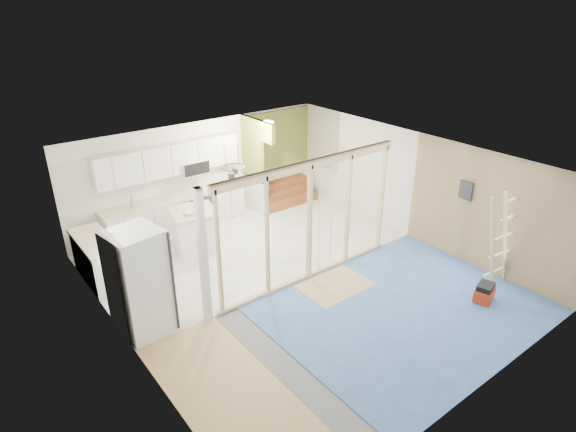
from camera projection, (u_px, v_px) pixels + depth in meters
room at (298, 226)px, 9.44m from camera, size 7.01×8.01×2.61m
floor_overlays at (299, 279)px, 10.07m from camera, size 7.00×8.00×0.03m
stud_frame at (289, 215)px, 9.19m from camera, size 4.66×0.14×2.60m
base_cabinets at (156, 226)px, 11.32m from camera, size 4.45×2.24×0.93m
upper_cabinets at (172, 160)px, 11.51m from camera, size 3.60×0.41×0.85m
green_partition at (273, 172)px, 13.36m from camera, size 2.25×1.51×2.60m
pot_rack at (233, 170)px, 10.34m from camera, size 0.52×0.52×0.72m
sheathing_panel at (490, 214)px, 9.93m from camera, size 0.02×4.00×2.60m
electrical_panel at (466, 190)px, 10.19m from camera, size 0.04×0.30×0.40m
ceiling_light at (267, 123)px, 11.86m from camera, size 0.32×0.32×0.08m
fridge at (139, 282)px, 8.19m from camera, size 0.97×0.94×1.94m
island at (195, 230)px, 11.10m from camera, size 1.18×1.18×0.97m
bowl at (190, 213)px, 10.70m from camera, size 0.27×0.27×0.06m
soap_bottle_a at (133, 201)px, 11.12m from camera, size 0.14×0.14×0.33m
soap_bottle_b at (227, 179)px, 12.68m from camera, size 0.08×0.08×0.17m
toolbox at (484, 293)px, 9.28m from camera, size 0.48×0.41×0.39m
ladder at (500, 239)px, 9.49m from camera, size 1.08×0.19×2.03m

